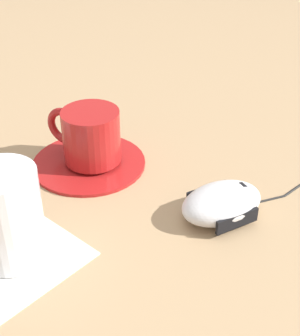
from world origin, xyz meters
TOP-DOWN VIEW (x-y plane):
  - ground_plane at (0.00, 0.00)m, footprint 3.00×3.00m
  - saucer at (-0.07, 0.04)m, footprint 0.15×0.15m
  - coffee_cup at (-0.08, 0.04)m, footprint 0.09×0.08m
  - computer_mouse at (0.08, 0.15)m, footprint 0.07×0.10m
  - napkin_under_glass at (0.06, -0.08)m, footprint 0.17×0.17m
  - drinking_glass at (0.06, -0.08)m, footprint 0.07×0.07m

SIDE VIEW (x-z plane):
  - ground_plane at x=0.00m, z-range 0.00..0.00m
  - napkin_under_glass at x=0.06m, z-range 0.00..0.00m
  - saucer at x=-0.07m, z-range 0.00..0.01m
  - computer_mouse at x=0.08m, z-range 0.00..0.04m
  - coffee_cup at x=-0.08m, z-range 0.01..0.08m
  - drinking_glass at x=0.06m, z-range 0.00..0.10m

